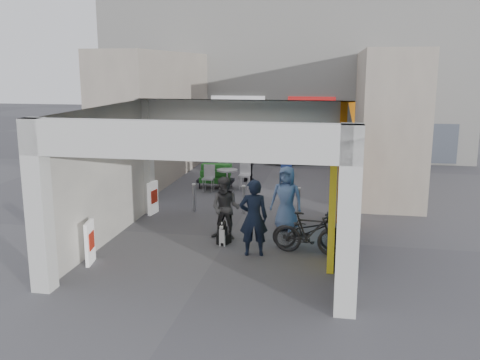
% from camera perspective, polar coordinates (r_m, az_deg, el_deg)
% --- Properties ---
extents(ground, '(90.00, 90.00, 0.00)m').
position_cam_1_polar(ground, '(14.31, -1.21, -6.11)').
color(ground, '#505054').
rests_on(ground, ground).
extents(arcade_canopy, '(6.40, 6.45, 6.40)m').
position_cam_1_polar(arcade_canopy, '(12.86, 0.36, 2.39)').
color(arcade_canopy, beige).
rests_on(arcade_canopy, ground).
extents(far_building, '(18.00, 4.08, 8.00)m').
position_cam_1_polar(far_building, '(27.44, 4.75, 11.08)').
color(far_building, white).
rests_on(far_building, ground).
extents(plaza_bldg_left, '(2.00, 9.00, 5.00)m').
position_cam_1_polar(plaza_bldg_left, '(22.12, -8.82, 6.87)').
color(plaza_bldg_left, '#A69B8A').
rests_on(plaza_bldg_left, ground).
extents(plaza_bldg_right, '(2.00, 9.00, 5.00)m').
position_cam_1_polar(plaza_bldg_right, '(20.97, 15.25, 6.30)').
color(plaza_bldg_right, '#A69B8A').
rests_on(plaza_bldg_right, ground).
extents(bollard_left, '(0.09, 0.09, 0.86)m').
position_cam_1_polar(bollard_left, '(16.75, -4.93, -1.90)').
color(bollard_left, '#96979E').
rests_on(bollard_left, ground).
extents(bollard_center, '(0.09, 0.09, 0.88)m').
position_cam_1_polar(bollard_center, '(16.37, 0.39, -2.14)').
color(bollard_center, '#96979E').
rests_on(bollard_center, ground).
extents(bollard_right, '(0.09, 0.09, 0.82)m').
position_cam_1_polar(bollard_right, '(16.42, 6.28, -2.28)').
color(bollard_right, '#96979E').
rests_on(bollard_right, ground).
extents(advert_board_near, '(0.18, 0.56, 1.00)m').
position_cam_1_polar(advert_board_near, '(12.80, -15.72, -6.42)').
color(advert_board_near, white).
rests_on(advert_board_near, ground).
extents(advert_board_far, '(0.17, 0.56, 1.00)m').
position_cam_1_polar(advert_board_far, '(16.59, -9.27, -1.88)').
color(advert_board_far, white).
rests_on(advert_board_far, ground).
extents(cafe_set, '(1.60, 1.29, 0.97)m').
position_cam_1_polar(cafe_set, '(19.67, -1.56, -0.01)').
color(cafe_set, '#B4B4B9').
rests_on(cafe_set, ground).
extents(produce_stand, '(1.32, 0.72, 0.87)m').
position_cam_1_polar(produce_stand, '(19.92, -2.61, 0.15)').
color(produce_stand, black).
rests_on(produce_stand, ground).
extents(crate_stack, '(0.48, 0.38, 0.56)m').
position_cam_1_polar(crate_stack, '(22.03, 4.95, 1.11)').
color(crate_stack, '#1E611B').
rests_on(crate_stack, ground).
extents(border_collie, '(0.25, 0.49, 0.68)m').
position_cam_1_polar(border_collie, '(13.65, -1.81, -5.83)').
color(border_collie, black).
rests_on(border_collie, ground).
extents(man_with_dog, '(0.76, 0.57, 1.86)m').
position_cam_1_polar(man_with_dog, '(12.75, 1.45, -4.03)').
color(man_with_dog, black).
rests_on(man_with_dog, ground).
extents(man_back_turned, '(0.87, 0.71, 1.65)m').
position_cam_1_polar(man_back_turned, '(13.97, -1.54, -3.03)').
color(man_back_turned, '#3D3D3F').
rests_on(man_back_turned, ground).
extents(man_elderly, '(0.96, 0.70, 1.80)m').
position_cam_1_polar(man_elderly, '(14.73, 4.97, -1.98)').
color(man_elderly, '#5A77AF').
rests_on(man_elderly, ground).
extents(man_crates, '(1.06, 0.54, 1.73)m').
position_cam_1_polar(man_crates, '(20.84, 0.95, 2.15)').
color(man_crates, black).
rests_on(man_crates, ground).
extents(bicycle_front, '(1.77, 0.67, 0.92)m').
position_cam_1_polar(bicycle_front, '(13.39, 7.26, -5.43)').
color(bicycle_front, black).
rests_on(bicycle_front, ground).
extents(bicycle_rear, '(1.77, 0.67, 1.04)m').
position_cam_1_polar(bicycle_rear, '(13.03, 7.40, -5.67)').
color(bicycle_rear, black).
rests_on(bicycle_rear, ground).
extents(white_van, '(4.49, 2.60, 1.44)m').
position_cam_1_polar(white_van, '(25.12, 7.44, 3.43)').
color(white_van, white).
rests_on(white_van, ground).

